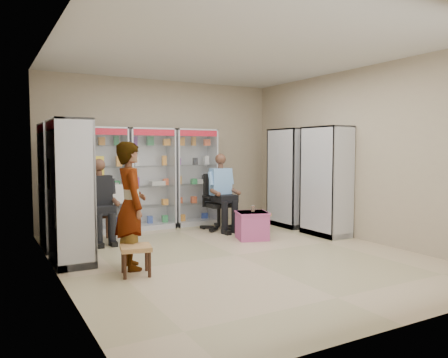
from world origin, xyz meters
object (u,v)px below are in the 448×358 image
woven_stool_b (136,260)px  standing_man (131,205)px  cabinet_back_right (194,177)px  office_chair (219,202)px  cabinet_back_mid (151,179)px  cabinet_right_near (326,181)px  woven_stool_a (258,222)px  cabinet_back_left (103,180)px  wooden_chair (99,214)px  pink_trunk (252,226)px  cabinet_right_far (289,178)px  cabinet_left_far (58,186)px  seated_shopkeeper (220,194)px  cabinet_left_near (70,192)px

woven_stool_b → standing_man: standing_man is taller
cabinet_back_right → office_chair: 0.92m
cabinet_back_mid → cabinet_right_near: same height
woven_stool_a → cabinet_back_left: bearing=151.8°
cabinet_back_mid → wooden_chair: 1.50m
cabinet_back_left → woven_stool_b: cabinet_back_left is taller
pink_trunk → cabinet_right_far: bearing=28.4°
cabinet_right_far → cabinet_left_far: (-4.46, 0.20, 0.00)m
wooden_chair → woven_stool_a: wooden_chair is taller
cabinet_back_mid → standing_man: bearing=-114.7°
woven_stool_a → woven_stool_b: (-2.92, -1.62, -0.00)m
woven_stool_a → cabinet_left_far: bearing=172.6°
cabinet_back_left → seated_shopkeeper: size_ratio=1.42×
cabinet_right_near → wooden_chair: cabinet_right_near is taller
cabinet_back_left → pink_trunk: bearing=-41.3°
cabinet_right_far → pink_trunk: (-1.39, -0.75, -0.76)m
cabinet_back_left → seated_shopkeeper: cabinet_back_left is taller
wooden_chair → standing_man: standing_man is taller
cabinet_left_far → woven_stool_a: cabinet_left_far is taller
cabinet_right_far → woven_stool_b: (-3.85, -1.88, -0.81)m
cabinet_back_right → cabinet_left_near: 3.48m
wooden_chair → office_chair: office_chair is taller
cabinet_right_far → office_chair: cabinet_right_far is taller
cabinet_right_far → woven_stool_b: cabinet_right_far is taller
cabinet_back_mid → cabinet_left_near: size_ratio=1.00×
standing_man → cabinet_right_near: bearing=-78.2°
wooden_chair → seated_shopkeeper: size_ratio=0.67×
cabinet_right_far → seated_shopkeeper: (-1.46, 0.30, -0.30)m
pink_trunk → cabinet_left_far: bearing=162.8°
seated_shopkeeper → woven_stool_a: bearing=-46.8°
office_chair → pink_trunk: office_chair is taller
cabinet_back_left → seated_shopkeeper: bearing=-21.9°
cabinet_back_left → seated_shopkeeper: 2.25m
cabinet_left_far → standing_man: size_ratio=1.18×
cabinet_left_near → standing_man: bearing=45.6°
woven_stool_b → seated_shopkeeper: bearing=42.2°
cabinet_left_far → woven_stool_a: 3.65m
cabinet_right_near → woven_stool_b: (-3.85, -0.78, -0.81)m
cabinet_left_near → cabinet_right_far: bearing=101.4°
cabinet_back_mid → cabinet_left_near: same height
cabinet_back_left → cabinet_right_near: same height
seated_shopkeeper → standing_man: size_ratio=0.83×
cabinet_right_near → cabinet_left_near: same height
wooden_chair → pink_trunk: 2.66m
pink_trunk → woven_stool_b: pink_trunk is taller
cabinet_right_far → wooden_chair: bearing=84.0°
cabinet_left_far → cabinet_right_far: bearing=87.4°
cabinet_back_right → cabinet_back_mid: bearing=180.0°
cabinet_back_mid → cabinet_right_near: size_ratio=1.00×
cabinet_right_far → cabinet_left_near: same height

